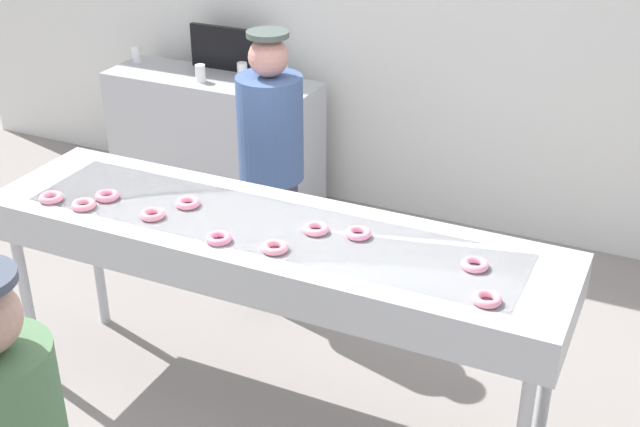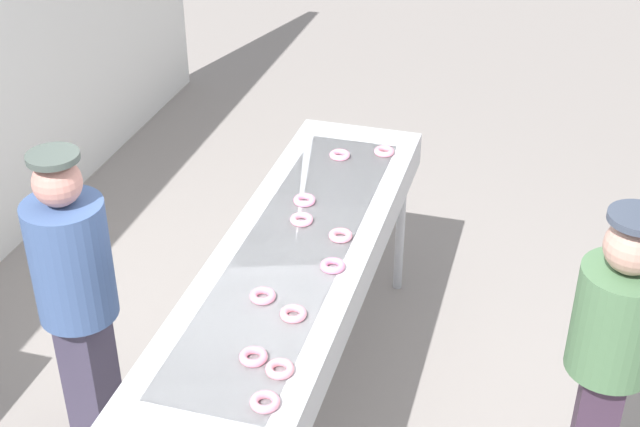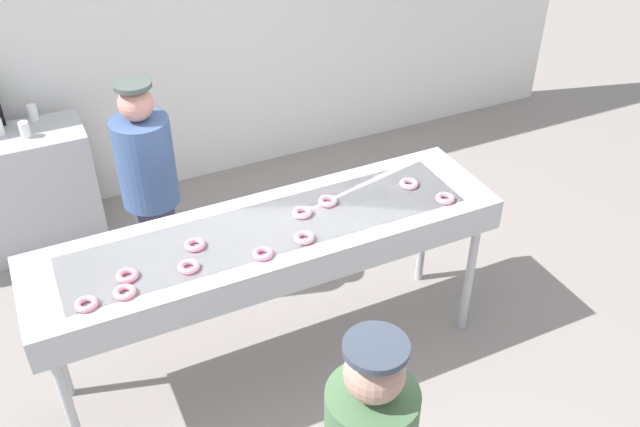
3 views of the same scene
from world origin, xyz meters
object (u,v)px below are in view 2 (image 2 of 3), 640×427
(strawberry_donut_8, at_px, (263,296))
(strawberry_donut_9, at_px, (253,357))
(strawberry_donut_0, at_px, (340,155))
(strawberry_donut_7, at_px, (302,219))
(strawberry_donut_2, at_px, (304,200))
(strawberry_donut_6, at_px, (333,266))
(worker_baker, at_px, (76,289))
(strawberry_donut_1, at_px, (265,402))
(customer_waiting, at_px, (611,346))
(strawberry_donut_3, at_px, (293,314))
(strawberry_donut_4, at_px, (280,369))
(strawberry_donut_10, at_px, (341,235))
(strawberry_donut_5, at_px, (384,151))
(fryer_conveyor, at_px, (295,264))

(strawberry_donut_8, distance_m, strawberry_donut_9, 0.40)
(strawberry_donut_0, distance_m, strawberry_donut_7, 0.72)
(strawberry_donut_2, distance_m, strawberry_donut_9, 1.23)
(strawberry_donut_6, height_order, strawberry_donut_9, same)
(strawberry_donut_9, relative_size, worker_baker, 0.07)
(strawberry_donut_7, bearing_deg, strawberry_donut_1, -168.94)
(strawberry_donut_0, relative_size, customer_waiting, 0.07)
(strawberry_donut_3, distance_m, customer_waiting, 1.37)
(strawberry_donut_0, xyz_separation_m, customer_waiting, (-1.09, -1.50, -0.16))
(strawberry_donut_4, bearing_deg, strawberry_donut_10, 1.16)
(customer_waiting, bearing_deg, strawberry_donut_0, 44.98)
(strawberry_donut_4, relative_size, strawberry_donut_6, 1.00)
(strawberry_donut_5, height_order, worker_baker, worker_baker)
(strawberry_donut_1, height_order, strawberry_donut_2, same)
(fryer_conveyor, height_order, strawberry_donut_0, strawberry_donut_0)
(strawberry_donut_0, bearing_deg, strawberry_donut_5, -64.07)
(strawberry_donut_0, bearing_deg, worker_baker, 147.98)
(strawberry_donut_5, bearing_deg, strawberry_donut_6, -178.97)
(strawberry_donut_9, distance_m, customer_waiting, 1.54)
(strawberry_donut_1, distance_m, customer_waiting, 1.55)
(strawberry_donut_6, distance_m, strawberry_donut_10, 0.26)
(strawberry_donut_3, xyz_separation_m, strawberry_donut_10, (0.65, -0.03, 0.00))
(strawberry_donut_5, bearing_deg, strawberry_donut_7, 164.28)
(strawberry_donut_10, xyz_separation_m, worker_baker, (-0.60, 1.10, -0.12))
(strawberry_donut_4, relative_size, worker_baker, 0.07)
(strawberry_donut_1, distance_m, strawberry_donut_3, 0.54)
(strawberry_donut_0, relative_size, strawberry_donut_10, 1.00)
(strawberry_donut_9, bearing_deg, strawberry_donut_2, 7.51)
(customer_waiting, bearing_deg, strawberry_donut_8, 91.50)
(strawberry_donut_4, xyz_separation_m, customer_waiting, (0.70, -1.26, -0.16))
(strawberry_donut_0, bearing_deg, strawberry_donut_6, -166.70)
(strawberry_donut_7, height_order, strawberry_donut_10, same)
(strawberry_donut_2, relative_size, customer_waiting, 0.07)
(strawberry_donut_8, bearing_deg, strawberry_donut_2, 4.42)
(fryer_conveyor, bearing_deg, strawberry_donut_9, -174.08)
(strawberry_donut_3, bearing_deg, strawberry_donut_8, 63.19)
(strawberry_donut_2, bearing_deg, worker_baker, 136.30)
(strawberry_donut_4, bearing_deg, strawberry_donut_0, 7.60)
(strawberry_donut_7, bearing_deg, strawberry_donut_9, -173.41)
(strawberry_donut_6, distance_m, worker_baker, 1.19)
(worker_baker, bearing_deg, strawberry_donut_5, 152.94)
(strawberry_donut_4, height_order, strawberry_donut_5, same)
(strawberry_donut_5, xyz_separation_m, strawberry_donut_6, (-1.17, -0.02, 0.00))
(strawberry_donut_2, xyz_separation_m, strawberry_donut_8, (-0.83, -0.06, 0.00))
(strawberry_donut_4, height_order, strawberry_donut_6, same)
(fryer_conveyor, xyz_separation_m, strawberry_donut_2, (0.40, 0.08, 0.11))
(strawberry_donut_1, xyz_separation_m, strawberry_donut_4, (0.19, 0.00, 0.00))
(fryer_conveyor, relative_size, strawberry_donut_6, 23.90)
(strawberry_donut_0, distance_m, strawberry_donut_8, 1.37)
(strawberry_donut_7, bearing_deg, customer_waiting, -104.10)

